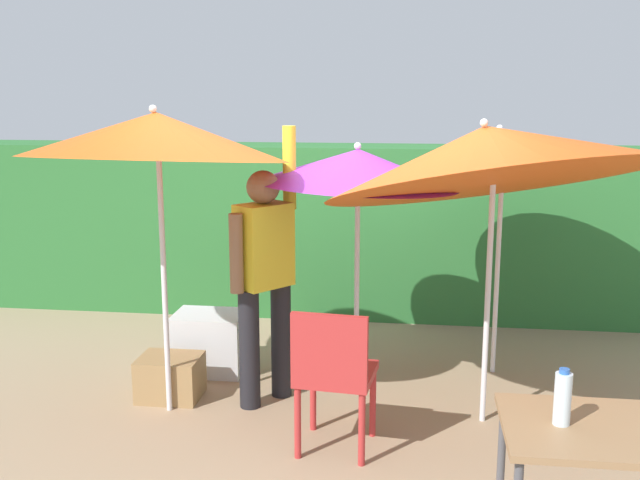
# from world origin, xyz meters

# --- Properties ---
(ground_plane) EXTENTS (24.00, 24.00, 0.00)m
(ground_plane) POSITION_xyz_m (0.00, 0.00, 0.00)
(ground_plane) COLOR #9E8466
(hedge_row) EXTENTS (8.00, 0.70, 1.60)m
(hedge_row) POSITION_xyz_m (0.00, 2.27, 0.80)
(hedge_row) COLOR #2D7033
(hedge_row) RESTS_ON ground_plane
(umbrella_rainbow) EXTENTS (1.41, 1.41, 1.77)m
(umbrella_rainbow) POSITION_xyz_m (0.25, 0.39, 1.59)
(umbrella_rainbow) COLOR silver
(umbrella_rainbow) RESTS_ON ground_plane
(umbrella_orange) EXTENTS (1.68, 1.70, 2.07)m
(umbrella_orange) POSITION_xyz_m (-0.98, -0.16, 1.83)
(umbrella_orange) COLOR silver
(umbrella_orange) RESTS_ON ground_plane
(umbrella_yellow) EXTENTS (1.68, 1.65, 2.05)m
(umbrella_yellow) POSITION_xyz_m (1.25, 0.80, 1.68)
(umbrella_yellow) COLOR silver
(umbrella_yellow) RESTS_ON ground_plane
(umbrella_navy) EXTENTS (2.14, 2.08, 2.26)m
(umbrella_navy) POSITION_xyz_m (1.08, -0.08, 1.73)
(umbrella_navy) COLOR silver
(umbrella_navy) RESTS_ON ground_plane
(person_vendor) EXTENTS (0.42, 0.48, 1.88)m
(person_vendor) POSITION_xyz_m (-0.35, 0.07, 0.93)
(person_vendor) COLOR black
(person_vendor) RESTS_ON ground_plane
(chair_plastic) EXTENTS (0.48, 0.48, 0.89)m
(chair_plastic) POSITION_xyz_m (0.20, -0.61, 0.51)
(chair_plastic) COLOR #B72D2D
(chair_plastic) RESTS_ON ground_plane
(cooler_box) EXTENTS (0.53, 0.40, 0.45)m
(cooler_box) POSITION_xyz_m (-0.88, 0.57, 0.23)
(cooler_box) COLOR silver
(cooler_box) RESTS_ON ground_plane
(crate_cardboard) EXTENTS (0.42, 0.34, 0.30)m
(crate_cardboard) POSITION_xyz_m (-1.02, 0.04, 0.15)
(crate_cardboard) COLOR #9E7A4C
(crate_cardboard) RESTS_ON ground_plane
(folding_table) EXTENTS (0.80, 0.60, 0.77)m
(folding_table) POSITION_xyz_m (1.42, -1.73, 0.67)
(folding_table) COLOR #4C4C51
(folding_table) RESTS_ON ground_plane
(bottle_water) EXTENTS (0.07, 0.07, 0.24)m
(bottle_water) POSITION_xyz_m (1.26, -1.73, 0.88)
(bottle_water) COLOR silver
(bottle_water) RESTS_ON folding_table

